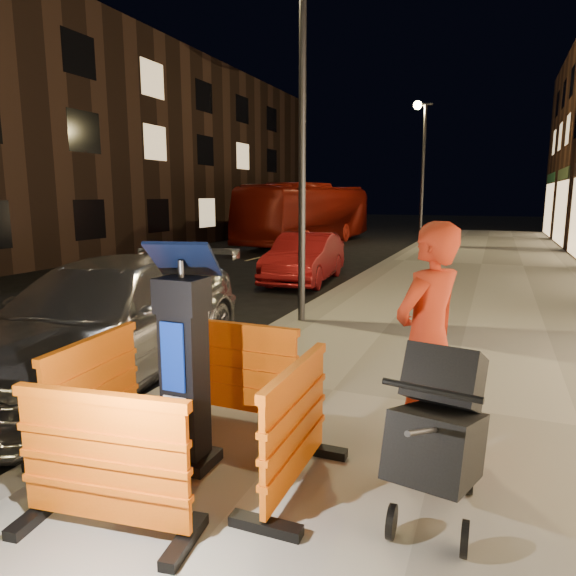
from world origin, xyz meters
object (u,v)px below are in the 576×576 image
at_px(car_silver, 109,374).
at_px(barrier_bldgside, 295,428).
at_px(barrier_front, 104,464).
at_px(stroller, 438,437).
at_px(parking_kiosk, 184,363).
at_px(barrier_kerbside, 94,391).
at_px(man, 427,339).
at_px(barrier_back, 240,371).
at_px(bus_doubledecker, 309,244).
at_px(car_red, 305,282).

bearing_deg(car_silver, barrier_bldgside, -34.58).
relative_size(barrier_front, barrier_bldgside, 1.00).
distance_m(car_silver, stroller, 4.72).
bearing_deg(barrier_bldgside, parking_kiosk, 89.52).
distance_m(barrier_kerbside, man, 2.93).
bearing_deg(barrier_back, stroller, -23.28).
bearing_deg(barrier_bldgside, stroller, -85.60).
distance_m(parking_kiosk, car_silver, 3.15).
bearing_deg(bus_doubledecker, barrier_kerbside, -70.23).
bearing_deg(car_silver, parking_kiosk, -43.25).
relative_size(barrier_front, man, 0.63).
relative_size(car_silver, bus_doubledecker, 0.49).
bearing_deg(stroller, man, 112.75).
height_order(barrier_kerbside, car_silver, barrier_kerbside).
relative_size(barrier_back, stroller, 1.11).
xyz_separation_m(barrier_front, car_red, (-2.54, 10.68, -0.64)).
relative_size(barrier_kerbside, bus_doubledecker, 0.12).
bearing_deg(bus_doubledecker, barrier_back, -66.98).
relative_size(car_red, bus_doubledecker, 0.39).
xyz_separation_m(parking_kiosk, barrier_kerbside, (-0.95, 0.00, -0.38)).
distance_m(parking_kiosk, barrier_front, 1.02).
relative_size(car_silver, stroller, 4.62).
relative_size(parking_kiosk, barrier_front, 1.40).
distance_m(car_red, stroller, 10.67).
bearing_deg(parking_kiosk, car_silver, 140.56).
relative_size(barrier_front, car_red, 0.31).
bearing_deg(barrier_kerbside, parking_kiosk, -94.48).
xyz_separation_m(parking_kiosk, man, (1.76, 0.99, 0.12)).
bearing_deg(car_silver, barrier_back, -25.80).
bearing_deg(bus_doubledecker, parking_kiosk, -67.76).
relative_size(barrier_front, barrier_back, 1.00).
bearing_deg(man, barrier_front, -12.04).
relative_size(bus_doubledecker, man, 5.29).
distance_m(barrier_front, barrier_kerbside, 1.34).
distance_m(car_red, bus_doubledecker, 11.27).
bearing_deg(barrier_bldgside, barrier_kerbside, 89.52).
height_order(barrier_bldgside, car_red, barrier_bldgside).
distance_m(barrier_bldgside, bus_doubledecker, 21.62).
bearing_deg(car_red, parking_kiosk, -80.37).
height_order(bus_doubledecker, man, man).
bearing_deg(barrier_back, bus_doubledecker, 108.38).
relative_size(barrier_bldgside, bus_doubledecker, 0.12).
relative_size(parking_kiosk, car_red, 0.43).
distance_m(barrier_front, barrier_bldgside, 1.34).
bearing_deg(parking_kiosk, bus_doubledecker, 104.60).
bearing_deg(barrier_bldgside, man, -39.84).
height_order(parking_kiosk, car_silver, parking_kiosk).
height_order(barrier_back, car_silver, barrier_back).
relative_size(man, stroller, 1.77).
relative_size(barrier_kerbside, man, 0.63).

